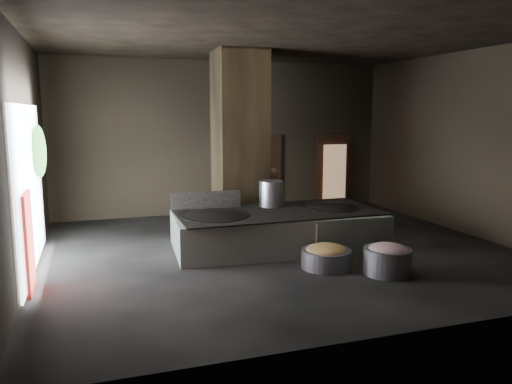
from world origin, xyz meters
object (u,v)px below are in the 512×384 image
object	(u,v)px
cook	(272,197)
veg_basin	(326,259)
stock_pot	(271,194)
wok_right	(331,210)
hearth_platform	(277,230)
wok_left	(215,219)
meat_basin	(387,261)

from	to	relation	value
cook	veg_basin	xyz separation A→B (m)	(-0.26, -3.80, -0.60)
stock_pot	wok_right	bearing A→B (deg)	-21.04
hearth_platform	stock_pot	xyz separation A→B (m)	(0.05, 0.55, 0.73)
veg_basin	wok_left	bearing A→B (deg)	137.52
wok_left	stock_pot	size ratio (longest dim) A/B	2.42
hearth_platform	veg_basin	world-z (taller)	hearth_platform
wok_left	meat_basin	size ratio (longest dim) A/B	1.61
hearth_platform	veg_basin	xyz separation A→B (m)	(0.37, -1.72, -0.22)
veg_basin	meat_basin	distance (m)	1.16
wok_right	stock_pot	distance (m)	1.44
stock_pot	meat_basin	distance (m)	3.34
meat_basin	wok_right	bearing A→B (deg)	88.60
wok_left	wok_right	xyz separation A→B (m)	(2.80, 0.10, 0.00)
hearth_platform	wok_right	xyz separation A→B (m)	(1.35, 0.05, 0.35)
hearth_platform	cook	distance (m)	2.21
wok_right	cook	distance (m)	2.16
wok_right	veg_basin	xyz separation A→B (m)	(-0.98, -1.77, -0.57)
wok_right	cook	size ratio (longest dim) A/B	0.86
stock_pot	cook	xyz separation A→B (m)	(0.58, 1.53, -0.35)
veg_basin	meat_basin	xyz separation A→B (m)	(0.92, -0.70, 0.07)
stock_pot	wok_left	bearing A→B (deg)	-158.20
hearth_platform	veg_basin	distance (m)	1.77
wok_right	cook	world-z (taller)	cook
stock_pot	veg_basin	world-z (taller)	stock_pot
stock_pot	cook	size ratio (longest dim) A/B	0.38
hearth_platform	wok_right	size ratio (longest dim) A/B	3.41
cook	meat_basin	xyz separation A→B (m)	(0.66, -4.51, -0.54)
stock_pot	veg_basin	bearing A→B (deg)	-81.88
meat_basin	hearth_platform	bearing A→B (deg)	118.01
hearth_platform	wok_left	world-z (taller)	wok_left
wok_left	wok_right	distance (m)	2.80
stock_pot	meat_basin	xyz separation A→B (m)	(1.24, -2.97, -0.88)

